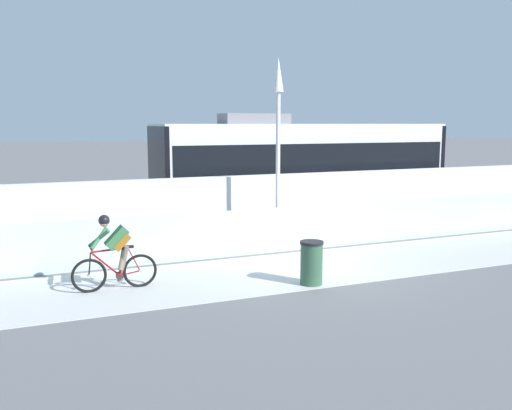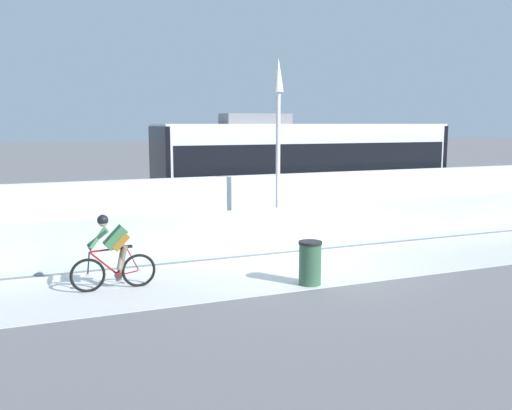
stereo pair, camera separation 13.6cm
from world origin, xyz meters
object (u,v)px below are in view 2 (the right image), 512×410
cyclist_on_bike (113,253)px  lamp_post_antenna (278,130)px  trash_bin (310,263)px  tram (304,166)px

cyclist_on_bike → lamp_post_antenna: 5.78m
lamp_post_antenna → trash_bin: lamp_post_antenna is taller
cyclist_on_bike → lamp_post_antenna: bearing=24.4°
lamp_post_antenna → trash_bin: size_ratio=5.42×
cyclist_on_bike → trash_bin: cyclist_on_bike is taller
tram → lamp_post_antenna: bearing=-124.5°
tram → trash_bin: (-4.01, -8.10, -1.41)m
tram → lamp_post_antenna: (-3.23, -4.70, 1.40)m
lamp_post_antenna → trash_bin: (-0.78, -3.40, -2.81)m
lamp_post_antenna → trash_bin: bearing=-102.9°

